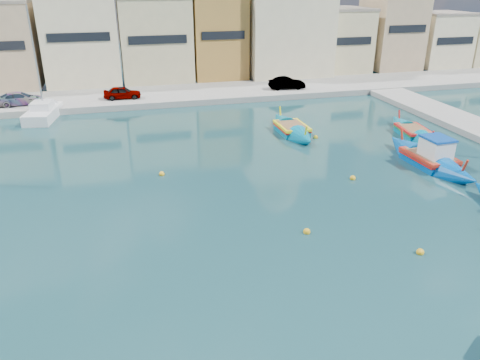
{
  "coord_description": "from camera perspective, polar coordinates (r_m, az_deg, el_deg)",
  "views": [
    {
      "loc": [
        -10.63,
        -17.04,
        11.76
      ],
      "look_at": [
        -4.5,
        6.0,
        1.4
      ],
      "focal_mm": 35.0,
      "sensor_mm": 36.0,
      "label": 1
    }
  ],
  "objects": [
    {
      "name": "yacht_north",
      "position": [
        47.63,
        -22.3,
        7.96
      ],
      "size": [
        3.45,
        8.1,
        10.48
      ],
      "color": "white",
      "rests_on": "ground"
    },
    {
      "name": "ground",
      "position": [
        23.27,
        14.8,
        -7.74
      ],
      "size": [
        160.0,
        160.0,
        0.0
      ],
      "primitive_type": "plane",
      "color": "#123436",
      "rests_on": "ground"
    },
    {
      "name": "luzzu_green",
      "position": [
        38.74,
        6.32,
        6.1
      ],
      "size": [
        2.2,
        8.18,
        2.58
      ],
      "color": "#00789E",
      "rests_on": "ground"
    },
    {
      "name": "north_townhouses",
      "position": [
        59.39,
        2.24,
        16.93
      ],
      "size": [
        83.2,
        7.87,
        10.19
      ],
      "color": "#CBBD8C",
      "rests_on": "ground"
    },
    {
      "name": "luzzu_blue_cabin",
      "position": [
        34.26,
        22.07,
        2.33
      ],
      "size": [
        2.51,
        9.2,
        3.23
      ],
      "color": "#0053AB",
      "rests_on": "ground"
    },
    {
      "name": "church_block",
      "position": [
        60.75,
        5.31,
        20.24
      ],
      "size": [
        10.0,
        10.0,
        19.1
      ],
      "color": "beige",
      "rests_on": "ground"
    },
    {
      "name": "parked_cars",
      "position": [
        48.74,
        -12.28,
        10.48
      ],
      "size": [
        31.05,
        2.29,
        1.28
      ],
      "color": "#4C1919",
      "rests_on": "north_quay"
    },
    {
      "name": "luzzu_cyan_mid",
      "position": [
        40.26,
        20.36,
        5.39
      ],
      "size": [
        3.07,
        8.27,
        2.39
      ],
      "color": "#007CA1",
      "rests_on": "ground"
    },
    {
      "name": "north_quay",
      "position": [
        51.47,
        -2.65,
        10.6
      ],
      "size": [
        80.0,
        8.0,
        0.6
      ],
      "primitive_type": "cube",
      "color": "gray",
      "rests_on": "ground"
    },
    {
      "name": "mooring_buoys",
      "position": [
        28.92,
        13.03,
        -0.98
      ],
      "size": [
        23.09,
        17.31,
        0.36
      ],
      "color": "yellow",
      "rests_on": "ground"
    }
  ]
}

